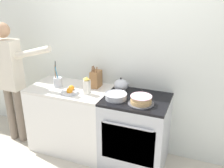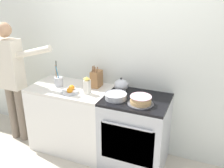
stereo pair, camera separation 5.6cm
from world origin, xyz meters
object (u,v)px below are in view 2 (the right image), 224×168
at_px(mixing_bowl, 116,96).
at_px(fruit_bowl, 70,91).
at_px(stove_range, 135,132).
at_px(knife_block, 96,79).
at_px(milk_carton, 87,86).
at_px(layer_cake, 141,100).
at_px(tea_kettle, 121,85).
at_px(person_baker, 11,73).
at_px(utensil_crock, 58,81).

height_order(mixing_bowl, fruit_bowl, fruit_bowl).
bearing_deg(fruit_bowl, stove_range, 11.06).
bearing_deg(knife_block, fruit_bowl, -122.95).
bearing_deg(milk_carton, stove_range, 8.19).
relative_size(layer_cake, fruit_bowl, 1.43).
bearing_deg(tea_kettle, mixing_bowl, -83.21).
distance_m(tea_kettle, mixing_bowl, 0.26).
bearing_deg(person_baker, utensil_crock, 2.06).
xyz_separation_m(tea_kettle, person_baker, (-1.47, -0.29, 0.05)).
bearing_deg(fruit_bowl, mixing_bowl, 5.59).
xyz_separation_m(tea_kettle, mixing_bowl, (0.03, -0.26, -0.04)).
relative_size(stove_range, fruit_bowl, 4.36).
bearing_deg(knife_block, milk_carton, -91.68).
height_order(utensil_crock, fruit_bowl, utensil_crock).
bearing_deg(utensil_crock, milk_carton, -9.05).
distance_m(mixing_bowl, fruit_bowl, 0.58).
bearing_deg(layer_cake, stove_range, 125.77).
height_order(stove_range, mixing_bowl, mixing_bowl).
xyz_separation_m(stove_range, fruit_bowl, (-0.79, -0.16, 0.48)).
bearing_deg(layer_cake, fruit_bowl, -177.59).
xyz_separation_m(mixing_bowl, knife_block, (-0.37, 0.26, 0.07)).
bearing_deg(utensil_crock, stove_range, 0.70).
relative_size(stove_range, knife_block, 3.09).
distance_m(tea_kettle, utensil_crock, 0.83).
bearing_deg(stove_range, mixing_bowl, -155.66).
relative_size(knife_block, fruit_bowl, 1.41).
relative_size(tea_kettle, mixing_bowl, 0.83).
height_order(layer_cake, person_baker, person_baker).
bearing_deg(tea_kettle, layer_cake, -39.66).
distance_m(knife_block, milk_carton, 0.25).
bearing_deg(fruit_bowl, utensil_crock, 151.53).
height_order(stove_range, milk_carton, milk_carton).
xyz_separation_m(tea_kettle, fruit_bowl, (-0.55, -0.31, -0.04)).
height_order(stove_range, layer_cake, layer_cake).
height_order(tea_kettle, knife_block, knife_block).
distance_m(stove_range, person_baker, 1.82).
xyz_separation_m(layer_cake, tea_kettle, (-0.33, 0.28, 0.03)).
xyz_separation_m(utensil_crock, milk_carton, (0.46, -0.07, 0.04)).
xyz_separation_m(stove_range, mixing_bowl, (-0.22, -0.10, 0.48)).
distance_m(stove_range, layer_cake, 0.51).
bearing_deg(stove_range, fruit_bowl, -168.94).
height_order(layer_cake, tea_kettle, tea_kettle).
relative_size(mixing_bowl, fruit_bowl, 1.27).
relative_size(mixing_bowl, person_baker, 0.15).
xyz_separation_m(utensil_crock, person_baker, (-0.67, -0.12, 0.06)).
distance_m(tea_kettle, person_baker, 1.50).
relative_size(tea_kettle, milk_carton, 0.98).
distance_m(milk_carton, person_baker, 1.13).
bearing_deg(utensil_crock, knife_block, 20.27).
xyz_separation_m(layer_cake, fruit_bowl, (-0.88, -0.04, -0.01)).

